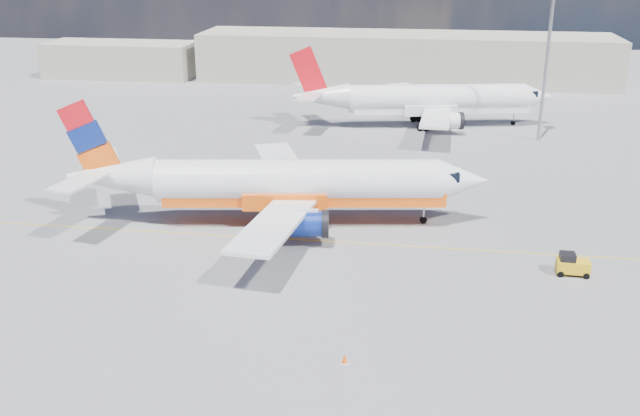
# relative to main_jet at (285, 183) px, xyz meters

# --- Properties ---
(ground) EXTENTS (240.00, 240.00, 0.00)m
(ground) POSITION_rel_main_jet_xyz_m (2.68, -6.40, -3.61)
(ground) COLOR slate
(ground) RESTS_ON ground
(taxi_line) EXTENTS (70.00, 0.15, 0.01)m
(taxi_line) POSITION_rel_main_jet_xyz_m (2.68, -3.40, -3.61)
(taxi_line) COLOR gold
(taxi_line) RESTS_ON ground
(terminal_main) EXTENTS (70.00, 14.00, 8.00)m
(terminal_main) POSITION_rel_main_jet_xyz_m (7.68, 68.60, 0.39)
(terminal_main) COLOR #AAA493
(terminal_main) RESTS_ON ground
(terminal_annex) EXTENTS (26.00, 10.00, 6.00)m
(terminal_annex) POSITION_rel_main_jet_xyz_m (-42.32, 65.60, -0.61)
(terminal_annex) COLOR #AAA493
(terminal_annex) RESTS_ON ground
(main_jet) EXTENTS (35.87, 28.00, 10.84)m
(main_jet) POSITION_rel_main_jet_xyz_m (0.00, 0.00, 0.00)
(main_jet) COLOR white
(main_jet) RESTS_ON ground
(second_jet) EXTENTS (34.69, 26.79, 10.47)m
(second_jet) POSITION_rel_main_jet_xyz_m (11.85, 36.39, -0.13)
(second_jet) COLOR white
(second_jet) RESTS_ON ground
(gse_tug) EXTENTS (2.34, 1.47, 1.64)m
(gse_tug) POSITION_rel_main_jet_xyz_m (22.43, -6.82, -2.84)
(gse_tug) COLOR black
(gse_tug) RESTS_ON ground
(traffic_cone) EXTENTS (0.43, 0.43, 0.60)m
(traffic_cone) POSITION_rel_main_jet_xyz_m (7.46, -20.76, -3.32)
(traffic_cone) COLOR white
(traffic_cone) RESTS_ON ground
(floodlight_mast) EXTENTS (1.37, 1.37, 18.81)m
(floodlight_mast) POSITION_rel_main_jet_xyz_m (25.24, 31.04, 7.66)
(floodlight_mast) COLOR #9B9BA3
(floodlight_mast) RESTS_ON ground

